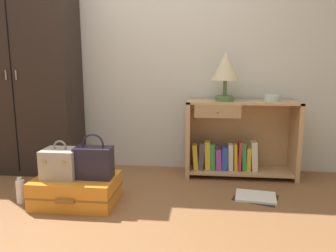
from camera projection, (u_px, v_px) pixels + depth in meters
ground_plane at (103, 233)px, 2.09m from camera, size 9.00×9.00×0.00m
back_wall at (143, 43)px, 3.32m from camera, size 6.40×0.10×2.60m
wardrobe at (25, 74)px, 3.22m from camera, size 1.03×0.47×1.97m
bookshelf at (236, 141)px, 3.16m from camera, size 1.06×0.36×0.74m
table_lamp at (226, 68)px, 3.01m from camera, size 0.26×0.26×0.46m
bowl at (272, 98)px, 3.03m from camera, size 0.14×0.14×0.06m
suitcase_large at (77, 190)px, 2.54m from camera, size 0.63×0.45×0.22m
train_case at (61, 163)px, 2.49m from camera, size 0.27×0.23×0.29m
handbag at (94, 162)px, 2.47m from camera, size 0.29×0.15×0.35m
bottle at (21, 191)px, 2.54m from camera, size 0.07×0.07×0.21m
open_book_on_floor at (256, 197)px, 2.65m from camera, size 0.41×0.36×0.02m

